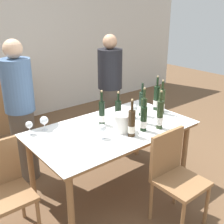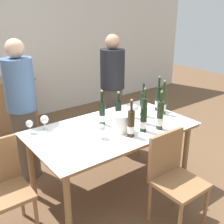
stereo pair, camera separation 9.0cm
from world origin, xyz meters
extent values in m
plane|color=brown|center=(0.00, 0.00, 0.00)|extent=(12.00, 12.00, 0.00)
cube|color=silver|center=(0.00, 2.69, 1.40)|extent=(8.00, 0.10, 2.80)
cylinder|color=#996B42|center=(-0.77, -0.40, 0.36)|extent=(0.06, 0.06, 0.72)
cylinder|color=#996B42|center=(0.77, -0.40, 0.36)|extent=(0.06, 0.06, 0.72)
cylinder|color=#996B42|center=(-0.77, 0.40, 0.36)|extent=(0.06, 0.06, 0.72)
cylinder|color=#996B42|center=(0.77, 0.40, 0.36)|extent=(0.06, 0.06, 0.72)
cube|color=#996B42|center=(0.00, 0.00, 0.74)|extent=(1.70, 0.95, 0.04)
cube|color=white|center=(0.00, 0.00, 0.76)|extent=(1.73, 0.98, 0.01)
cylinder|color=white|center=(0.03, -0.13, 0.86)|extent=(0.18, 0.18, 0.19)
cylinder|color=white|center=(0.03, -0.13, 0.94)|extent=(0.19, 0.19, 0.01)
cylinder|color=black|center=(0.10, 0.02, 0.90)|extent=(0.07, 0.07, 0.27)
cylinder|color=silver|center=(0.10, 0.02, 0.84)|extent=(0.07, 0.07, 0.08)
cylinder|color=black|center=(0.10, 0.02, 1.08)|extent=(0.02, 0.02, 0.09)
cylinder|color=tan|center=(0.10, 0.02, 1.13)|extent=(0.02, 0.02, 0.02)
cylinder|color=black|center=(-0.03, 0.14, 0.89)|extent=(0.06, 0.06, 0.26)
cylinder|color=white|center=(-0.03, 0.14, 0.84)|extent=(0.07, 0.07, 0.07)
cylinder|color=black|center=(-0.03, 0.14, 1.08)|extent=(0.03, 0.03, 0.11)
cylinder|color=tan|center=(-0.03, 0.14, 1.14)|extent=(0.02, 0.02, 0.02)
cylinder|color=black|center=(0.77, 0.08, 0.91)|extent=(0.07, 0.07, 0.30)
cylinder|color=white|center=(0.77, 0.08, 0.85)|extent=(0.08, 0.08, 0.08)
cylinder|color=black|center=(0.77, 0.08, 1.12)|extent=(0.03, 0.03, 0.11)
cylinder|color=tan|center=(0.77, 0.08, 1.18)|extent=(0.02, 0.02, 0.02)
cylinder|color=black|center=(0.21, -0.25, 0.89)|extent=(0.07, 0.07, 0.26)
cylinder|color=white|center=(0.21, -0.25, 0.83)|extent=(0.07, 0.07, 0.07)
cylinder|color=black|center=(0.21, -0.25, 1.07)|extent=(0.03, 0.03, 0.09)
cylinder|color=#28381E|center=(0.35, -0.11, 0.90)|extent=(0.07, 0.07, 0.28)
cylinder|color=white|center=(0.35, -0.11, 0.84)|extent=(0.07, 0.07, 0.08)
cylinder|color=#28381E|center=(0.35, -0.11, 1.09)|extent=(0.03, 0.03, 0.11)
cylinder|color=tan|center=(0.35, -0.11, 1.16)|extent=(0.02, 0.02, 0.02)
cylinder|color=#1E3323|center=(0.50, 0.06, 0.90)|extent=(0.07, 0.07, 0.28)
cylinder|color=white|center=(0.50, 0.06, 0.84)|extent=(0.07, 0.07, 0.08)
cylinder|color=#1E3323|center=(0.50, 0.06, 1.10)|extent=(0.03, 0.03, 0.11)
cylinder|color=#28381E|center=(0.73, -0.04, 0.91)|extent=(0.07, 0.07, 0.29)
cylinder|color=silver|center=(0.73, -0.04, 0.84)|extent=(0.07, 0.07, 0.08)
cylinder|color=#28381E|center=(0.73, -0.04, 1.10)|extent=(0.03, 0.03, 0.10)
cylinder|color=tan|center=(0.73, -0.04, 1.16)|extent=(0.02, 0.02, 0.02)
cylinder|color=#28381E|center=(0.38, -0.32, 0.91)|extent=(0.07, 0.07, 0.30)
cylinder|color=white|center=(0.38, -0.32, 0.85)|extent=(0.07, 0.07, 0.08)
cylinder|color=#28381E|center=(0.38, -0.32, 1.11)|extent=(0.03, 0.03, 0.10)
cylinder|color=tan|center=(0.38, -0.32, 1.17)|extent=(0.02, 0.02, 0.02)
cylinder|color=#332314|center=(0.03, -0.27, 0.90)|extent=(0.07, 0.07, 0.27)
cylinder|color=silver|center=(0.03, -0.27, 0.84)|extent=(0.07, 0.07, 0.07)
cylinder|color=#332314|center=(0.03, -0.27, 1.08)|extent=(0.03, 0.03, 0.10)
cylinder|color=tan|center=(0.03, -0.27, 1.14)|extent=(0.02, 0.02, 0.02)
cylinder|color=white|center=(-0.74, 0.40, 0.77)|extent=(0.06, 0.06, 0.00)
cylinder|color=white|center=(-0.74, 0.40, 0.80)|extent=(0.01, 0.01, 0.07)
sphere|color=white|center=(-0.74, 0.40, 0.87)|extent=(0.07, 0.07, 0.07)
cylinder|color=white|center=(-0.23, -0.13, 0.77)|extent=(0.07, 0.07, 0.00)
cylinder|color=white|center=(-0.23, -0.13, 0.80)|extent=(0.01, 0.01, 0.07)
sphere|color=white|center=(-0.23, -0.13, 0.87)|extent=(0.08, 0.08, 0.08)
cylinder|color=white|center=(-0.58, 0.40, 0.77)|extent=(0.06, 0.06, 0.00)
cylinder|color=white|center=(-0.58, 0.40, 0.80)|extent=(0.01, 0.01, 0.07)
sphere|color=white|center=(-0.58, 0.40, 0.87)|extent=(0.09, 0.09, 0.09)
cylinder|color=white|center=(0.37, 0.06, 0.77)|extent=(0.07, 0.07, 0.00)
cylinder|color=white|center=(0.37, 0.06, 0.81)|extent=(0.01, 0.01, 0.08)
sphere|color=white|center=(0.37, 0.06, 0.88)|extent=(0.09, 0.09, 0.09)
cylinder|color=#996B42|center=(-0.02, -0.99, 0.21)|extent=(0.03, 0.03, 0.43)
cylinder|color=#996B42|center=(0.35, -0.99, 0.21)|extent=(0.03, 0.03, 0.43)
cylinder|color=#996B42|center=(-0.02, -0.62, 0.21)|extent=(0.03, 0.03, 0.43)
cylinder|color=#996B42|center=(0.35, -0.62, 0.21)|extent=(0.03, 0.03, 0.43)
cube|color=#996B42|center=(0.17, -0.81, 0.45)|extent=(0.42, 0.42, 0.04)
cube|color=#996B42|center=(0.17, -0.61, 0.68)|extent=(0.42, 0.04, 0.43)
cylinder|color=#996B42|center=(-0.98, -0.18, 0.22)|extent=(0.03, 0.03, 0.43)
cylinder|color=#996B42|center=(-0.98, 0.18, 0.22)|extent=(0.03, 0.03, 0.43)
cube|color=#996B42|center=(-1.16, 0.00, 0.45)|extent=(0.42, 0.42, 0.04)
cylinder|color=#51473D|center=(-0.65, 0.84, 0.43)|extent=(0.28, 0.28, 0.86)
cylinder|color=#4C6B93|center=(-0.65, 0.84, 1.16)|extent=(0.33, 0.33, 0.58)
sphere|color=#DBAD89|center=(-0.65, 0.84, 1.55)|extent=(0.21, 0.21, 0.21)
cylinder|color=#51473D|center=(0.62, 0.80, 0.45)|extent=(0.28, 0.28, 0.91)
cylinder|color=black|center=(0.62, 0.80, 1.17)|extent=(0.33, 0.33, 0.53)
sphere|color=tan|center=(0.62, 0.80, 1.53)|extent=(0.19, 0.19, 0.19)
camera|label=1|loc=(-1.70, -2.10, 1.99)|focal=45.00mm
camera|label=2|loc=(-1.63, -2.15, 1.99)|focal=45.00mm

